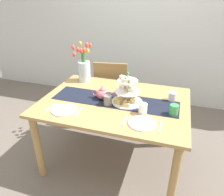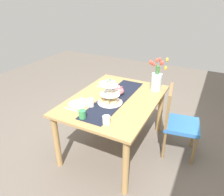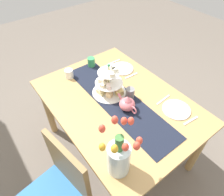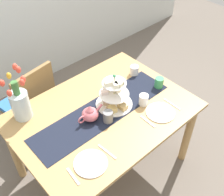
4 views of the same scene
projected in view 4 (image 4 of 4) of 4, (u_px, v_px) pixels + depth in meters
The scene contains 17 objects.
ground_plane at pixel (104, 165), 2.75m from camera, with size 8.00×8.00×0.00m, color #6B6056.
dining_table at pixel (103, 121), 2.31m from camera, with size 1.41×1.03×0.75m.
chair_left at pixel (31, 102), 2.68m from camera, with size 0.48×0.48×0.91m.
table_runner at pixel (102, 111), 2.24m from camera, with size 1.23×0.31×0.00m, color black.
tiered_cake_stand at pixel (114, 96), 2.24m from camera, with size 0.30×0.30×0.30m.
teapot at pixel (90, 114), 2.14m from camera, with size 0.24×0.13×0.14m.
tulip_vase at pixel (19, 102), 2.10m from camera, with size 0.21×0.24×0.46m.
cream_jug at pixel (134, 70), 2.57m from camera, with size 0.08×0.08×0.09m, color white.
dinner_plate_left at pixel (91, 163), 1.88m from camera, with size 0.23×0.23×0.01m, color white.
fork_left at pixel (73, 176), 1.81m from camera, with size 0.02×0.15×0.01m, color silver.
knife_left at pixel (107, 152), 1.95m from camera, with size 0.01×0.17×0.01m, color silver.
dinner_plate_right at pixel (160, 112), 2.23m from camera, with size 0.23×0.23×0.01m, color white.
fork_right at pixel (148, 122), 2.16m from camera, with size 0.02×0.15×0.01m, color silver.
knife_right at pixel (172, 104), 2.30m from camera, with size 0.01×0.17×0.01m, color silver.
mug_grey at pixel (108, 117), 2.13m from camera, with size 0.08×0.08×0.10m, color slate.
mug_white_text at pixel (144, 100), 2.27m from camera, with size 0.08×0.08×0.10m, color white.
mug_orange at pixel (159, 83), 2.43m from camera, with size 0.08×0.08×0.10m, color #389356.
Camera 4 is at (-1.00, -1.22, 2.34)m, focal length 45.23 mm.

